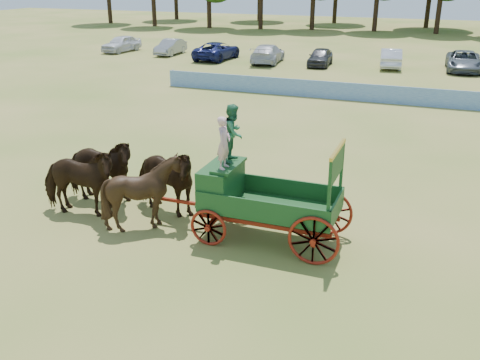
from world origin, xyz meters
name	(u,v)px	position (x,y,z in m)	size (l,w,h in m)	color
ground	(307,234)	(0.00, 0.00, 0.00)	(160.00, 160.00, 0.00)	#A98C4C
horse_lead_left	(78,182)	(-7.04, -1.23, 1.14)	(1.23, 2.69, 2.28)	black
horse_lead_right	(99,170)	(-7.04, -0.13, 1.14)	(1.23, 2.69, 2.28)	black
horse_wheel_left	(146,192)	(-4.64, -1.23, 1.14)	(1.84, 2.07, 2.28)	black
horse_wheel_right	(163,180)	(-4.64, -0.13, 1.14)	(1.23, 2.69, 2.28)	black
farm_dray	(246,182)	(-1.69, -0.64, 1.67)	(6.00, 2.00, 3.80)	maroon
sponsor_banner	(366,93)	(-1.00, 18.00, 0.53)	(26.00, 0.08, 1.05)	#1E55A5
parked_cars	(358,57)	(-3.46, 30.25, 0.75)	(46.01, 7.18, 1.54)	silver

